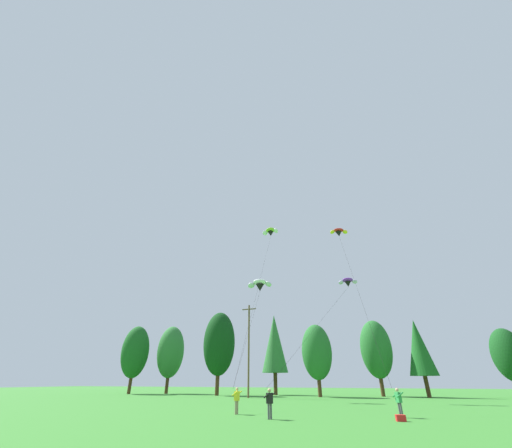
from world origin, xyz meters
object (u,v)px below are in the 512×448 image
object	(u,v)px
picnic_cooler	(401,418)
kite_flyer_far	(399,400)
kite_flyer_mid	(270,401)
parafoil_kite_high_lime_white	(270,232)
utility_pole	(249,347)
parafoil_kite_far_red_yellow	(339,232)
parafoil_kite_low_white	(260,285)
parafoil_kite_mid_purple	(348,282)
kite_flyer_near	(237,398)

from	to	relation	value
picnic_cooler	kite_flyer_far	bearing A→B (deg)	73.50
kite_flyer_mid	parafoil_kite_high_lime_white	xyz separation A→B (m)	(-6.34, 21.53, 22.20)
utility_pole	parafoil_kite_far_red_yellow	xyz separation A→B (m)	(15.59, -11.89, 10.78)
kite_flyer_mid	parafoil_kite_low_white	bearing A→B (deg)	111.01
parafoil_kite_high_lime_white	parafoil_kite_far_red_yellow	size ratio (longest dim) A/B	1.37
kite_flyer_far	kite_flyer_mid	bearing A→B (deg)	-153.34
parafoil_kite_mid_purple	kite_flyer_far	bearing A→B (deg)	-78.97
parafoil_kite_mid_purple	utility_pole	bearing A→B (deg)	165.04
kite_flyer_far	parafoil_kite_mid_purple	distance (m)	20.87
utility_pole	parafoil_kite_high_lime_white	bearing A→B (deg)	-30.93
parafoil_kite_high_lime_white	parafoil_kite_mid_purple	size ratio (longest dim) A/B	1.09
parafoil_kite_low_white	picnic_cooler	xyz separation A→B (m)	(14.85, -17.51, -13.94)
parafoil_kite_high_lime_white	picnic_cooler	size ratio (longest dim) A/B	42.91
kite_flyer_near	picnic_cooler	size ratio (longest dim) A/B	3.25
parafoil_kite_far_red_yellow	parafoil_kite_low_white	world-z (taller)	parafoil_kite_far_red_yellow
parafoil_kite_mid_purple	kite_flyer_mid	bearing A→B (deg)	-102.47
kite_flyer_far	picnic_cooler	world-z (taller)	kite_flyer_far
kite_flyer_mid	parafoil_kite_high_lime_white	distance (m)	31.56
kite_flyer_far	parafoil_kite_low_white	size ratio (longest dim) A/B	0.10
utility_pole	picnic_cooler	distance (m)	29.92
kite_flyer_mid	picnic_cooler	size ratio (longest dim) A/B	3.25
kite_flyer_mid	parafoil_kite_mid_purple	size ratio (longest dim) A/B	0.08
kite_flyer_far	parafoil_kite_mid_purple	bearing A→B (deg)	101.03
parafoil_kite_mid_purple	picnic_cooler	distance (m)	23.13
kite_flyer_mid	kite_flyer_far	size ratio (longest dim) A/B	1.00
parafoil_kite_far_red_yellow	picnic_cooler	xyz separation A→B (m)	(2.85, -10.80, -17.17)
kite_flyer_mid	parafoil_kite_mid_purple	world-z (taller)	parafoil_kite_mid_purple
kite_flyer_far	picnic_cooler	xyz separation A→B (m)	(-0.13, -2.25, -0.83)
parafoil_kite_far_red_yellow	picnic_cooler	distance (m)	20.48
kite_flyer_mid	parafoil_kite_mid_purple	xyz separation A→B (m)	(4.46, 20.16, 12.61)
kite_flyer_near	kite_flyer_mid	size ratio (longest dim) A/B	1.00
utility_pole	kite_flyer_near	world-z (taller)	utility_pole
kite_flyer_mid	kite_flyer_far	xyz separation A→B (m)	(7.64, 3.84, 0.00)
parafoil_kite_low_white	picnic_cooler	size ratio (longest dim) A/B	33.63
kite_flyer_far	parafoil_kite_far_red_yellow	size ratio (longest dim) A/B	0.10
kite_flyer_far	parafoil_kite_far_red_yellow	bearing A→B (deg)	109.19
picnic_cooler	parafoil_kite_mid_purple	bearing A→B (deg)	86.09
kite_flyer_near	parafoil_kite_far_red_yellow	size ratio (longest dim) A/B	0.10
kite_flyer_mid	picnic_cooler	world-z (taller)	kite_flyer_mid
utility_pole	parafoil_kite_mid_purple	size ratio (longest dim) A/B	0.61
parafoil_kite_far_red_yellow	parafoil_kite_mid_purple	bearing A→B (deg)	91.52
kite_flyer_far	picnic_cooler	bearing A→B (deg)	-93.25
kite_flyer_mid	parafoil_kite_far_red_yellow	xyz separation A→B (m)	(4.67, 12.38, 16.34)
parafoil_kite_high_lime_white	parafoil_kite_low_white	xyz separation A→B (m)	(-0.99, -2.43, -9.08)
kite_flyer_far	parafoil_kite_low_white	xyz separation A→B (m)	(-14.97, 15.26, 13.12)
kite_flyer_near	parafoil_kite_low_white	world-z (taller)	parafoil_kite_low_white
kite_flyer_near	kite_flyer_far	bearing A→B (deg)	8.52
parafoil_kite_far_red_yellow	kite_flyer_far	bearing A→B (deg)	-70.81
parafoil_kite_mid_purple	parafoil_kite_far_red_yellow	size ratio (longest dim) A/B	1.26
parafoil_kite_high_lime_white	parafoil_kite_low_white	distance (m)	9.45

